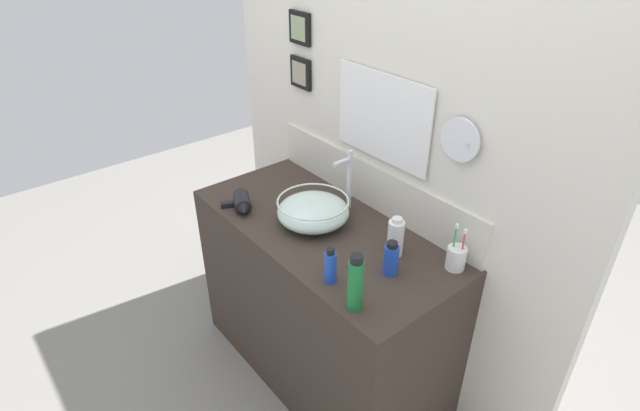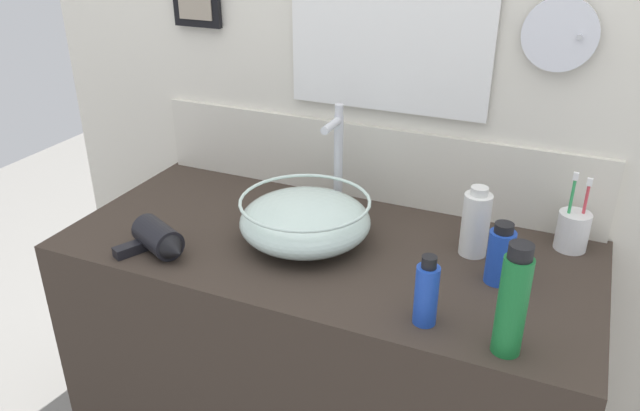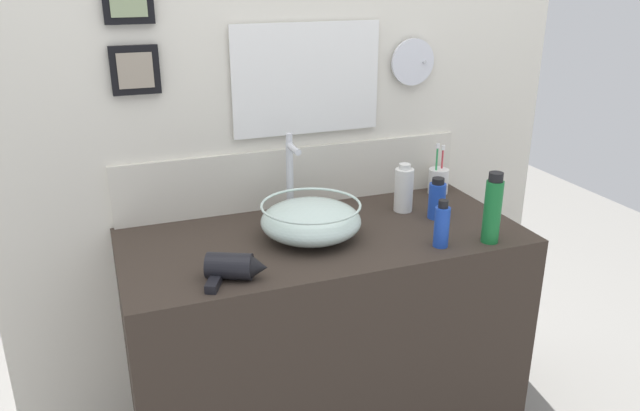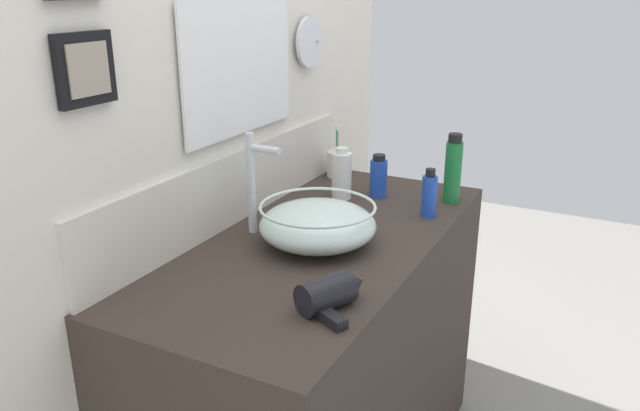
% 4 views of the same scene
% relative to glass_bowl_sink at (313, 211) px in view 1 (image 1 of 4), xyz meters
% --- Properties ---
extents(ground_plane, '(6.00, 6.00, 0.00)m').
position_rel_glass_bowl_sink_xyz_m(ground_plane, '(0.05, 0.01, -0.93)').
color(ground_plane, gray).
extents(vanity_counter, '(1.26, 0.58, 0.87)m').
position_rel_glass_bowl_sink_xyz_m(vanity_counter, '(0.05, 0.01, -0.50)').
color(vanity_counter, '#382D26').
rests_on(vanity_counter, ground).
extents(back_panel, '(2.00, 0.09, 2.58)m').
position_rel_glass_bowl_sink_xyz_m(back_panel, '(0.05, 0.33, 0.35)').
color(back_panel, silver).
rests_on(back_panel, ground).
extents(glass_bowl_sink, '(0.31, 0.31, 0.11)m').
position_rel_glass_bowl_sink_xyz_m(glass_bowl_sink, '(0.00, 0.00, 0.00)').
color(glass_bowl_sink, silver).
rests_on(glass_bowl_sink, vanity_counter).
extents(faucet, '(0.02, 0.10, 0.29)m').
position_rel_glass_bowl_sink_xyz_m(faucet, '(0.00, 0.20, 0.10)').
color(faucet, silver).
rests_on(faucet, vanity_counter).
extents(hair_drier, '(0.19, 0.14, 0.07)m').
position_rel_glass_bowl_sink_xyz_m(hair_drier, '(-0.29, -0.18, -0.03)').
color(hair_drier, black).
rests_on(hair_drier, vanity_counter).
extents(toothbrush_cup, '(0.07, 0.07, 0.19)m').
position_rel_glass_bowl_sink_xyz_m(toothbrush_cup, '(0.58, 0.22, -0.01)').
color(toothbrush_cup, white).
rests_on(toothbrush_cup, vanity_counter).
extents(spray_bottle, '(0.06, 0.06, 0.14)m').
position_rel_glass_bowl_sink_xyz_m(spray_bottle, '(0.45, 0.02, 0.01)').
color(spray_bottle, blue).
rests_on(spray_bottle, vanity_counter).
extents(lotion_bottle, '(0.06, 0.06, 0.17)m').
position_rel_glass_bowl_sink_xyz_m(lotion_bottle, '(0.38, 0.11, 0.02)').
color(lotion_bottle, white).
rests_on(lotion_bottle, vanity_counter).
extents(shampoo_bottle, '(0.05, 0.05, 0.22)m').
position_rel_glass_bowl_sink_xyz_m(shampoo_bottle, '(0.50, -0.22, 0.05)').
color(shampoo_bottle, '#197233').
rests_on(shampoo_bottle, vanity_counter).
extents(soap_dispenser, '(0.05, 0.05, 0.15)m').
position_rel_glass_bowl_sink_xyz_m(soap_dispenser, '(0.35, -0.19, 0.01)').
color(soap_dispenser, blue).
rests_on(soap_dispenser, vanity_counter).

